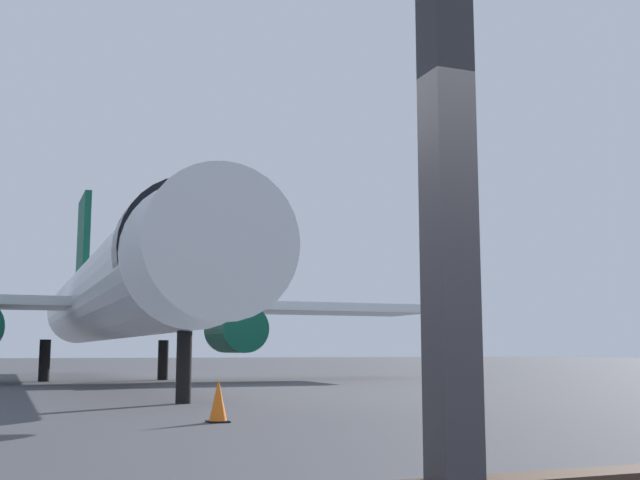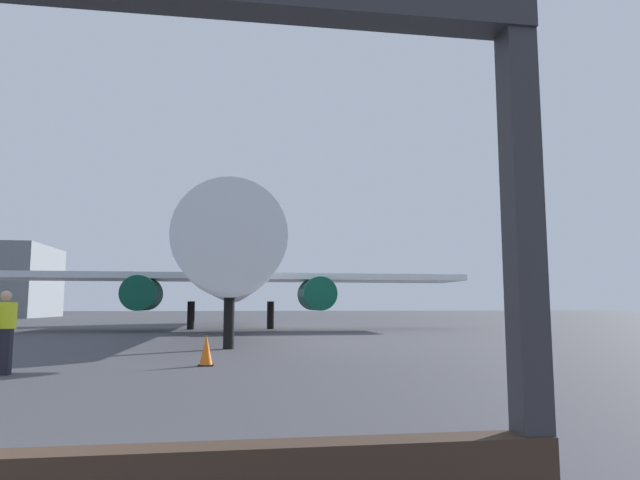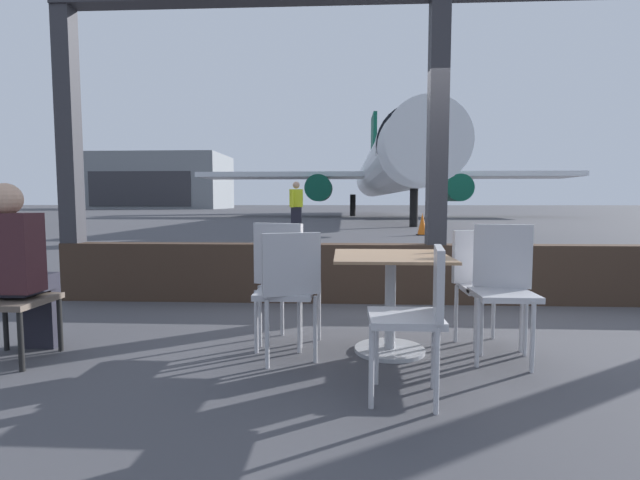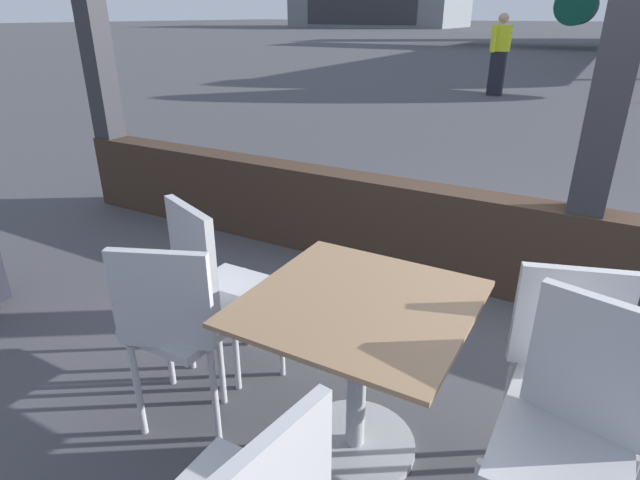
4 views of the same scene
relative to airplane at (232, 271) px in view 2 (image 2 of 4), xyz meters
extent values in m
plane|color=#424247|center=(-2.10, 10.87, -3.38)|extent=(220.00, 220.00, 0.00)
cube|color=#2D2D33|center=(1.98, -29.13, -1.76)|extent=(0.20, 0.20, 3.24)
cylinder|color=silver|center=(0.00, 1.14, 0.02)|extent=(3.43, 30.98, 3.43)
cone|color=silver|center=(0.00, -15.65, 0.02)|extent=(3.26, 2.60, 3.26)
cylinder|color=black|center=(0.00, -13.75, 0.17)|extent=(3.50, 0.90, 3.50)
cube|color=silver|center=(-7.38, 1.21, -0.28)|extent=(13.05, 4.20, 0.36)
cube|color=silver|center=(7.38, 1.21, -0.28)|extent=(13.05, 4.20, 0.36)
cylinder|color=#0C4C38|center=(-4.91, -0.19, -1.28)|extent=(1.90, 3.20, 1.90)
cylinder|color=#0C4C38|center=(4.91, -0.19, -1.28)|extent=(1.90, 3.20, 1.90)
cube|color=#0C4C38|center=(0.00, 15.13, 4.13)|extent=(0.36, 4.40, 5.20)
cylinder|color=black|center=(0.00, -13.45, -2.54)|extent=(0.36, 0.36, 1.69)
cylinder|color=black|center=(-2.40, 2.21, -2.54)|extent=(0.44, 0.44, 1.69)
cylinder|color=black|center=(2.40, 2.21, -2.54)|extent=(0.44, 0.44, 1.69)
cube|color=black|center=(-4.58, -19.80, -2.91)|extent=(0.32, 0.20, 0.95)
cube|color=yellow|center=(-4.58, -19.80, -2.16)|extent=(0.40, 0.22, 0.55)
sphere|color=tan|center=(-4.58, -19.80, -1.75)|extent=(0.22, 0.22, 0.22)
cylinder|color=yellow|center=(-4.48, -19.59, -2.18)|extent=(0.09, 0.09, 0.52)
cone|color=orange|center=(-0.48, -18.63, -3.01)|extent=(0.32, 0.32, 0.74)
cube|color=black|center=(-0.48, -18.63, -3.37)|extent=(0.36, 0.36, 0.03)
camera|label=1|loc=(-3.97, -32.27, -2.17)|focal=44.77mm
camera|label=2|loc=(0.15, -32.42, -1.95)|focal=31.25mm
camera|label=3|loc=(-3.10, -34.24, -2.27)|focal=26.06mm
camera|label=4|loc=(-2.05, -32.40, -1.66)|focal=29.05mm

